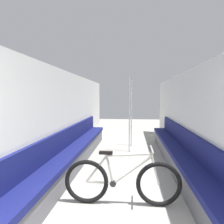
{
  "coord_description": "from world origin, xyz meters",
  "views": [
    {
      "loc": [
        0.17,
        -0.73,
        1.63
      ],
      "look_at": [
        -0.18,
        2.93,
        1.37
      ],
      "focal_mm": 35.0,
      "sensor_mm": 36.0,
      "label": 1
    }
  ],
  "objects_px": {
    "bench_seat_row_left": "(73,155)",
    "grab_pole_near": "(131,113)",
    "grab_pole_far": "(129,115)",
    "bicycle": "(122,182)",
    "bench_seat_row_right": "(180,157)"
  },
  "relations": [
    {
      "from": "bench_seat_row_right",
      "to": "grab_pole_far",
      "type": "height_order",
      "value": "grab_pole_far"
    },
    {
      "from": "bicycle",
      "to": "grab_pole_near",
      "type": "xyz_separation_m",
      "value": [
        0.11,
        4.02,
        0.72
      ]
    },
    {
      "from": "bench_seat_row_left",
      "to": "bench_seat_row_right",
      "type": "distance_m",
      "value": 2.39
    },
    {
      "from": "bench_seat_row_left",
      "to": "bicycle",
      "type": "height_order",
      "value": "bench_seat_row_left"
    },
    {
      "from": "bench_seat_row_left",
      "to": "grab_pole_near",
      "type": "bearing_deg",
      "value": 61.63
    },
    {
      "from": "bench_seat_row_left",
      "to": "grab_pole_near",
      "type": "relative_size",
      "value": 2.97
    },
    {
      "from": "bicycle",
      "to": "grab_pole_far",
      "type": "distance_m",
      "value": 3.31
    },
    {
      "from": "bench_seat_row_left",
      "to": "bicycle",
      "type": "bearing_deg",
      "value": -52.77
    },
    {
      "from": "grab_pole_far",
      "to": "bench_seat_row_left",
      "type": "bearing_deg",
      "value": -127.56
    },
    {
      "from": "bicycle",
      "to": "grab_pole_near",
      "type": "height_order",
      "value": "grab_pole_near"
    },
    {
      "from": "bench_seat_row_right",
      "to": "grab_pole_far",
      "type": "relative_size",
      "value": 2.97
    },
    {
      "from": "grab_pole_near",
      "to": "grab_pole_far",
      "type": "bearing_deg",
      "value": -93.76
    },
    {
      "from": "bicycle",
      "to": "bench_seat_row_right",
      "type": "bearing_deg",
      "value": 61.65
    },
    {
      "from": "bench_seat_row_right",
      "to": "bicycle",
      "type": "distance_m",
      "value": 1.98
    },
    {
      "from": "bench_seat_row_left",
      "to": "bench_seat_row_right",
      "type": "bearing_deg",
      "value": 0.0
    }
  ]
}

